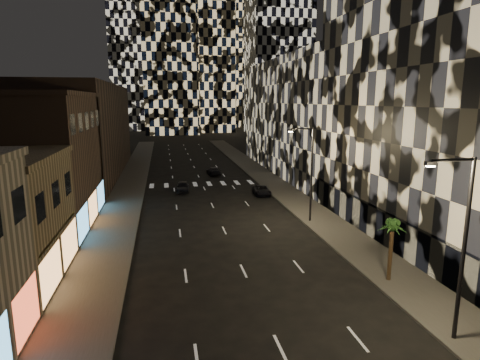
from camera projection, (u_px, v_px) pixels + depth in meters
name	position (u px, v px, depth m)	size (l,w,h in m)	color
sidewalk_left	(129.00, 186.00, 54.91)	(4.00, 120.00, 0.15)	#47443F
sidewalk_right	(270.00, 181.00, 58.58)	(4.00, 120.00, 0.15)	#47443F
curb_left	(145.00, 186.00, 55.30)	(0.20, 120.00, 0.15)	#4C4C47
curb_right	(256.00, 181.00, 58.20)	(0.20, 120.00, 0.15)	#4C4C47
retail_brown	(32.00, 163.00, 36.57)	(10.00, 15.00, 12.00)	#493529
retail_filler_left	(85.00, 131.00, 61.90)	(10.00, 40.00, 14.00)	#493529
midrise_right	(466.00, 108.00, 33.71)	(16.00, 25.00, 22.00)	#232326
midrise_base	(374.00, 221.00, 34.16)	(0.60, 25.00, 3.00)	#383838
midrise_filler_right	(319.00, 117.00, 65.41)	(16.00, 40.00, 18.00)	#232326
streetlight_near	(461.00, 238.00, 18.71)	(2.55, 0.25, 9.00)	black
streetlight_far	(309.00, 168.00, 37.98)	(2.55, 0.25, 9.00)	black
car_dark_midlane	(183.00, 187.00, 51.85)	(1.58, 3.93, 1.34)	black
car_dark_oncoming	(214.00, 171.00, 63.72)	(1.73, 4.25, 1.23)	black
car_dark_rightlane	(262.00, 190.00, 50.17)	(1.92, 4.16, 1.16)	black
palm_tree	(392.00, 230.00, 25.55)	(2.09, 2.05, 4.09)	#47331E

